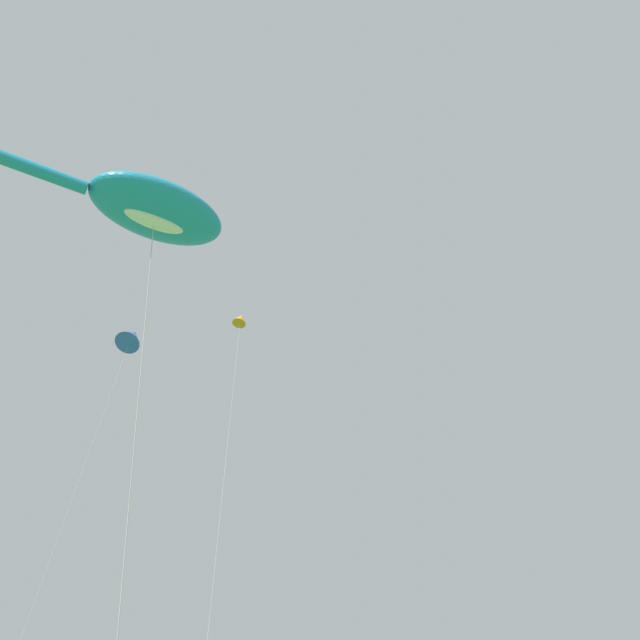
% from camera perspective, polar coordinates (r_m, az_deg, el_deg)
% --- Properties ---
extents(big_show_kite, '(7.98, 7.11, 16.97)m').
position_cam_1_polar(big_show_kite, '(20.14, -16.09, 10.25)').
color(big_show_kite, '#1E8CBF').
rests_on(big_show_kite, ground).
extents(small_kite_box_yellow, '(1.99, 1.42, 20.00)m').
position_cam_1_polar(small_kite_box_yellow, '(28.88, -7.62, -0.21)').
color(small_kite_box_yellow, orange).
rests_on(small_kite_box_yellow, ground).
extents(small_kite_bird_shape, '(2.16, 2.02, 21.02)m').
position_cam_1_polar(small_kite_bird_shape, '(32.34, -17.55, -1.61)').
color(small_kite_bird_shape, blue).
rests_on(small_kite_bird_shape, ground).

